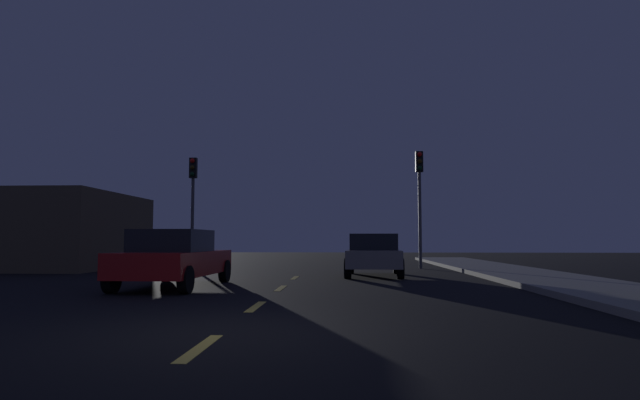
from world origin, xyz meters
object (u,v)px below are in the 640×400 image
(car_adjacent_lane, at_px, (174,258))
(traffic_signal_right, at_px, (420,186))
(traffic_signal_left, at_px, (193,190))
(car_stopped_ahead, at_px, (374,255))

(car_adjacent_lane, bearing_deg, traffic_signal_right, 51.43)
(traffic_signal_right, bearing_deg, traffic_signal_left, -180.00)
(traffic_signal_right, xyz_separation_m, car_adjacent_lane, (-7.66, -9.61, -2.79))
(car_adjacent_lane, bearing_deg, car_stopped_ahead, 40.47)
(traffic_signal_right, distance_m, car_stopped_ahead, 6.18)
(traffic_signal_left, relative_size, car_stopped_ahead, 1.25)
(traffic_signal_left, height_order, car_stopped_ahead, traffic_signal_left)
(traffic_signal_left, height_order, car_adjacent_lane, traffic_signal_left)
(car_stopped_ahead, height_order, car_adjacent_lane, car_adjacent_lane)
(traffic_signal_left, xyz_separation_m, car_adjacent_lane, (2.30, -9.61, -2.66))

